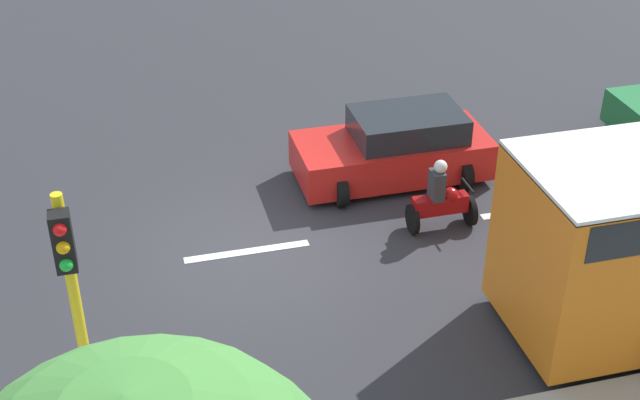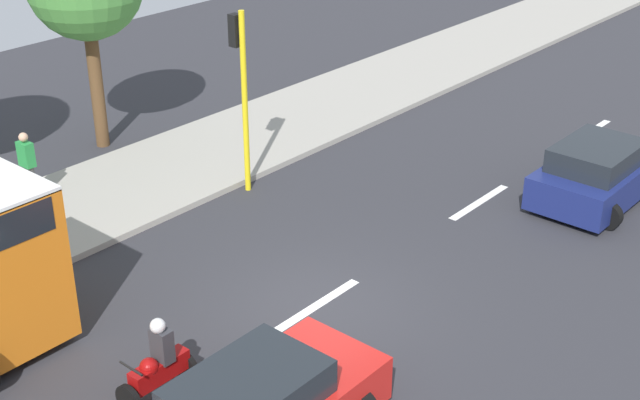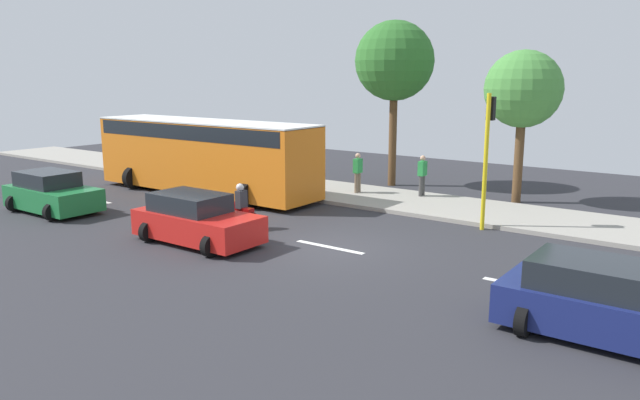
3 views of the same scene
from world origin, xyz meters
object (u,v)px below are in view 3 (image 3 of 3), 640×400
(car_red, at_px, (196,220))
(motorcycle, at_px, (239,209))
(city_bus, at_px, (204,151))
(car_dark_blue, at_px, (602,302))
(street_tree_south, at_px, (523,90))
(traffic_light_corner, at_px, (488,142))
(street_tree_center, at_px, (395,62))
(pedestrian_by_tree, at_px, (358,171))
(car_green, at_px, (52,193))
(pedestrian_near_signal, at_px, (422,174))

(car_red, bearing_deg, motorcycle, 5.91)
(city_bus, height_order, motorcycle, city_bus)
(car_dark_blue, height_order, street_tree_south, street_tree_south)
(car_dark_blue, xyz_separation_m, traffic_light_corner, (6.89, 5.09, 2.22))
(car_red, distance_m, street_tree_center, 13.20)
(traffic_light_corner, bearing_deg, street_tree_south, 6.59)
(motorcycle, xyz_separation_m, pedestrian_by_tree, (7.02, -0.23, 0.42))
(traffic_light_corner, bearing_deg, motorcycle, 125.08)
(car_green, bearing_deg, street_tree_center, -31.04)
(pedestrian_near_signal, bearing_deg, city_bus, 118.34)
(car_green, relative_size, street_tree_center, 0.52)
(motorcycle, distance_m, traffic_light_corner, 8.50)
(car_dark_blue, height_order, car_green, same)
(street_tree_south, bearing_deg, pedestrian_by_tree, 114.43)
(motorcycle, bearing_deg, car_green, 107.64)
(pedestrian_by_tree, distance_m, traffic_light_corner, 7.13)
(city_bus, xyz_separation_m, motorcycle, (-3.57, -5.39, -1.20))
(street_tree_center, bearing_deg, pedestrian_near_signal, -129.25)
(motorcycle, height_order, street_tree_south, street_tree_south)
(motorcycle, xyz_separation_m, street_tree_center, (10.12, -0.13, 5.00))
(car_red, xyz_separation_m, street_tree_center, (12.25, 0.09, 4.93))
(car_red, height_order, city_bus, city_bus)
(pedestrian_near_signal, height_order, pedestrian_by_tree, same)
(street_tree_center, relative_size, street_tree_south, 1.24)
(car_dark_blue, distance_m, car_green, 19.17)
(motorcycle, relative_size, street_tree_center, 0.20)
(car_red, relative_size, traffic_light_corner, 0.91)
(pedestrian_near_signal, bearing_deg, car_green, 135.48)
(street_tree_center, height_order, street_tree_south, street_tree_center)
(car_dark_blue, relative_size, motorcycle, 2.57)
(car_green, distance_m, street_tree_center, 15.36)
(city_bus, height_order, pedestrian_near_signal, city_bus)
(car_green, xyz_separation_m, pedestrian_near_signal, (10.31, -10.14, 0.35))
(car_green, bearing_deg, car_dark_blue, -89.51)
(motorcycle, xyz_separation_m, pedestrian_near_signal, (7.97, -2.77, 0.42))
(city_bus, height_order, street_tree_center, street_tree_center)
(pedestrian_by_tree, height_order, traffic_light_corner, traffic_light_corner)
(car_red, xyz_separation_m, traffic_light_corner, (6.83, -6.48, 2.22))
(city_bus, xyz_separation_m, pedestrian_near_signal, (4.40, -8.15, -0.79))
(car_red, height_order, traffic_light_corner, traffic_light_corner)
(car_green, xyz_separation_m, pedestrian_by_tree, (9.36, -7.60, 0.35))
(city_bus, bearing_deg, car_dark_blue, -108.51)
(street_tree_center, distance_m, street_tree_south, 6.12)
(car_red, relative_size, street_tree_center, 0.55)
(traffic_light_corner, bearing_deg, city_bus, 95.38)
(motorcycle, relative_size, pedestrian_by_tree, 0.91)
(car_dark_blue, xyz_separation_m, street_tree_south, (11.88, 5.67, 3.77))
(car_dark_blue, distance_m, street_tree_south, 13.69)
(car_green, xyz_separation_m, street_tree_south, (12.04, -13.50, 3.77))
(motorcycle, bearing_deg, car_dark_blue, -100.49)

